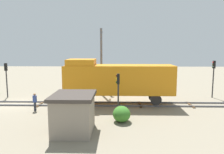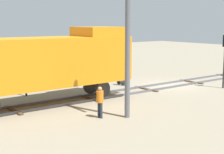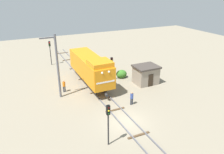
{
  "view_description": "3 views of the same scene",
  "coord_description": "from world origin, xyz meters",
  "px_view_note": "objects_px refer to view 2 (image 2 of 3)",
  "views": [
    {
      "loc": [
        22.24,
        10.73,
        5.92
      ],
      "look_at": [
        -1.01,
        10.14,
        2.8
      ],
      "focal_mm": 35.0,
      "sensor_mm": 36.0,
      "label": 1
    },
    {
      "loc": [
        -18.72,
        20.22,
        5.08
      ],
      "look_at": [
        -0.21,
        6.06,
        1.33
      ],
      "focal_mm": 55.0,
      "sensor_mm": 36.0,
      "label": 2
    },
    {
      "loc": [
        -9.79,
        -17.25,
        13.44
      ],
      "look_at": [
        1.45,
        6.56,
        2.48
      ],
      "focal_mm": 35.0,
      "sensor_mm": 36.0,
      "label": 3
    }
  ],
  "objects_px": {
    "locomotive": "(49,60)",
    "catenary_mast": "(128,35)",
    "worker_near_track": "(123,73)",
    "worker_by_signal": "(100,100)",
    "traffic_signal_mid": "(25,59)",
    "relay_hut": "(41,66)"
  },
  "relations": [
    {
      "from": "traffic_signal_mid",
      "to": "worker_near_track",
      "type": "relative_size",
      "value": 2.16
    },
    {
      "from": "catenary_mast",
      "to": "locomotive",
      "type": "bearing_deg",
      "value": 21.48
    },
    {
      "from": "locomotive",
      "to": "catenary_mast",
      "type": "relative_size",
      "value": 1.4
    },
    {
      "from": "locomotive",
      "to": "relay_hut",
      "type": "bearing_deg",
      "value": -22.02
    },
    {
      "from": "locomotive",
      "to": "traffic_signal_mid",
      "type": "xyz_separation_m",
      "value": [
        3.4,
        0.1,
        -0.2
      ]
    },
    {
      "from": "traffic_signal_mid",
      "to": "worker_by_signal",
      "type": "relative_size",
      "value": 2.16
    },
    {
      "from": "catenary_mast",
      "to": "worker_near_track",
      "type": "bearing_deg",
      "value": -37.62
    },
    {
      "from": "worker_near_track",
      "to": "worker_by_signal",
      "type": "bearing_deg",
      "value": -165.74
    },
    {
      "from": "worker_by_signal",
      "to": "catenary_mast",
      "type": "height_order",
      "value": "catenary_mast"
    },
    {
      "from": "worker_by_signal",
      "to": "catenary_mast",
      "type": "xyz_separation_m",
      "value": [
        -0.86,
        -1.22,
        3.4
      ]
    },
    {
      "from": "traffic_signal_mid",
      "to": "worker_near_track",
      "type": "xyz_separation_m",
      "value": [
        -1.0,
        -7.84,
        -1.58
      ]
    },
    {
      "from": "worker_near_track",
      "to": "relay_hut",
      "type": "distance_m",
      "value": 6.95
    },
    {
      "from": "worker_by_signal",
      "to": "catenary_mast",
      "type": "relative_size",
      "value": 0.2
    },
    {
      "from": "worker_near_track",
      "to": "worker_by_signal",
      "type": "height_order",
      "value": "same"
    },
    {
      "from": "traffic_signal_mid",
      "to": "catenary_mast",
      "type": "height_order",
      "value": "catenary_mast"
    },
    {
      "from": "traffic_signal_mid",
      "to": "worker_near_track",
      "type": "bearing_deg",
      "value": -97.27
    },
    {
      "from": "traffic_signal_mid",
      "to": "catenary_mast",
      "type": "bearing_deg",
      "value": -166.13
    },
    {
      "from": "traffic_signal_mid",
      "to": "catenary_mast",
      "type": "distance_m",
      "value": 8.9
    },
    {
      "from": "traffic_signal_mid",
      "to": "catenary_mast",
      "type": "xyz_separation_m",
      "value": [
        -8.46,
        -2.09,
        1.82
      ]
    },
    {
      "from": "locomotive",
      "to": "worker_by_signal",
      "type": "bearing_deg",
      "value": -169.59
    },
    {
      "from": "worker_by_signal",
      "to": "worker_near_track",
      "type": "bearing_deg",
      "value": -50.42
    },
    {
      "from": "locomotive",
      "to": "catenary_mast",
      "type": "distance_m",
      "value": 5.68
    }
  ]
}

